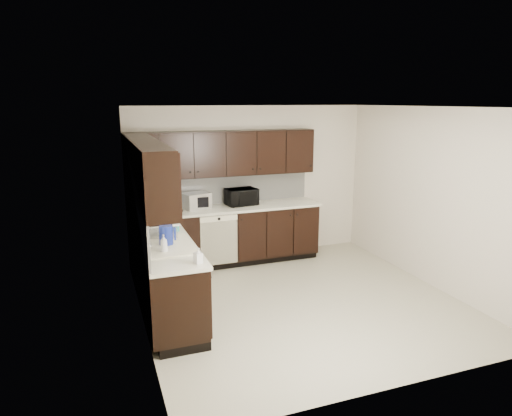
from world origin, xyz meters
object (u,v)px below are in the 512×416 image
(sink, at_px, (169,252))
(blue_pitcher, at_px, (166,236))
(microwave, at_px, (241,197))
(storage_bin, at_px, (160,230))
(toaster_oven, at_px, (196,201))

(sink, xyz_separation_m, blue_pitcher, (-0.02, 0.05, 0.18))
(microwave, height_order, blue_pitcher, microwave)
(sink, bearing_deg, microwave, 50.44)
(sink, bearing_deg, blue_pitcher, 110.41)
(storage_bin, height_order, blue_pitcher, blue_pitcher)
(microwave, xyz_separation_m, blue_pitcher, (-1.47, -1.71, -0.01))
(sink, height_order, microwave, microwave)
(storage_bin, bearing_deg, sink, -85.76)
(sink, xyz_separation_m, microwave, (1.46, 1.76, 0.19))
(blue_pitcher, bearing_deg, storage_bin, 110.06)
(toaster_oven, height_order, blue_pitcher, toaster_oven)
(blue_pitcher, bearing_deg, sink, -51.64)
(sink, distance_m, blue_pitcher, 0.19)
(sink, relative_size, blue_pitcher, 3.35)
(sink, bearing_deg, toaster_oven, 67.76)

